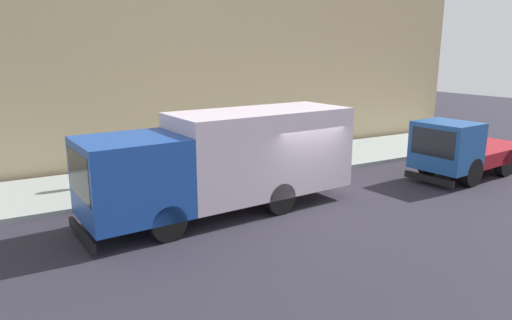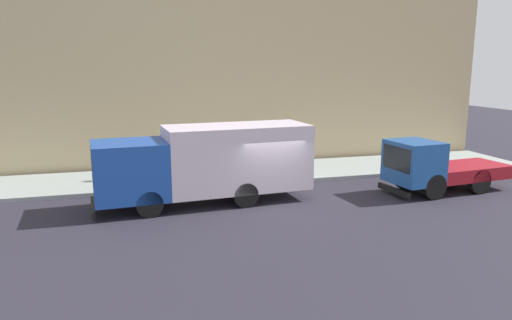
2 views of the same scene
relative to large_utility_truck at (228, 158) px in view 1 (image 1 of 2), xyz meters
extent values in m
plane|color=#292530|center=(-0.83, -2.44, -1.68)|extent=(80.00, 80.00, 0.00)
cube|color=#949D98|center=(4.36, -2.44, -1.60)|extent=(4.37, 30.00, 0.16)
cube|color=tan|center=(7.04, -2.44, 3.41)|extent=(0.50, 30.00, 10.18)
cube|color=#1C47A0|center=(-0.23, 2.95, -0.13)|extent=(2.59, 2.84, 2.13)
cube|color=black|center=(-0.33, 4.25, 0.13)|extent=(2.01, 0.22, 1.19)
cube|color=silver|center=(0.09, -1.19, 0.09)|extent=(2.82, 5.82, 2.57)
cube|color=black|center=(-0.34, 4.33, -1.41)|extent=(2.30, 0.30, 0.24)
cylinder|color=black|center=(-1.23, 2.34, -1.19)|extent=(0.38, 1.00, 0.98)
cylinder|color=black|center=(0.86, 2.50, -1.19)|extent=(0.38, 1.00, 0.98)
cylinder|color=black|center=(-0.95, -1.28, -1.19)|extent=(0.38, 1.00, 0.98)
cylinder|color=black|center=(1.14, -1.11, -1.19)|extent=(0.38, 1.00, 0.98)
cube|color=#1E4E96|center=(-1.09, -8.48, -0.27)|extent=(2.25, 1.98, 1.76)
cube|color=black|center=(-1.18, -7.62, -0.06)|extent=(1.73, 0.25, 0.99)
cube|color=maroon|center=(-0.79, -11.23, -0.87)|extent=(2.46, 3.97, 0.56)
cube|color=black|center=(-1.19, -7.54, -1.39)|extent=(1.99, 0.33, 0.24)
cylinder|color=black|center=(-1.93, -8.93, -1.15)|extent=(0.41, 1.08, 1.06)
cylinder|color=black|center=(-0.17, -8.74, -1.15)|extent=(0.41, 1.08, 1.06)
cylinder|color=black|center=(-1.67, -11.33, -1.15)|extent=(0.41, 1.08, 1.06)
cylinder|color=black|center=(0.09, -11.14, -1.15)|extent=(0.41, 1.08, 1.06)
cylinder|color=#484148|center=(4.31, 3.47, -1.12)|extent=(0.33, 0.33, 0.79)
cylinder|color=#A2212D|center=(4.31, 3.47, -0.40)|extent=(0.44, 0.44, 0.64)
sphere|color=brown|center=(4.31, 3.47, 0.02)|extent=(0.21, 0.21, 0.21)
cylinder|color=#4C5156|center=(2.45, -0.83, -0.27)|extent=(0.08, 0.08, 2.50)
cube|color=blue|center=(2.45, -0.81, 0.73)|extent=(0.44, 0.03, 0.36)
camera|label=1|loc=(-11.98, 5.82, 3.10)|focal=31.97mm
camera|label=2|loc=(-18.02, 3.00, 3.69)|focal=33.35mm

